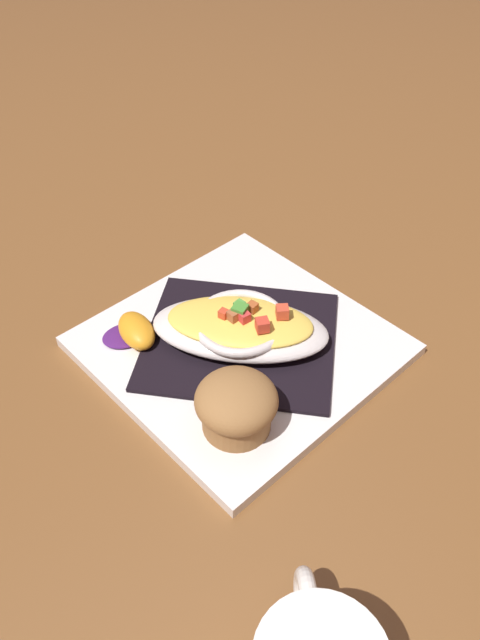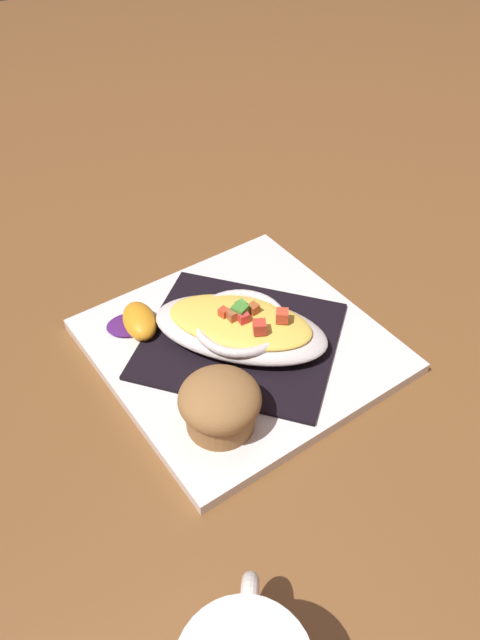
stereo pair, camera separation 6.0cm
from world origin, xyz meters
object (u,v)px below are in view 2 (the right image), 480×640
Objects in this scene: square_plate at (240,346)px; gratin_dish at (240,326)px; muffin at (220,404)px; orange_garnish at (138,322)px.

gratin_dish reaches higher than square_plate.
square_plate is 0.11m from muffin.
gratin_dish is 2.63× the size of muffin.
orange_garnish reaches higher than square_plate.
muffin reaches higher than orange_garnish.
orange_garnish is at bearing -125.87° from square_plate.
square_plate is at bearing 54.13° from orange_garnish.
muffin is at bearing -35.76° from gratin_dish.
square_plate is 0.11m from orange_garnish.
gratin_dish is 0.10m from muffin.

